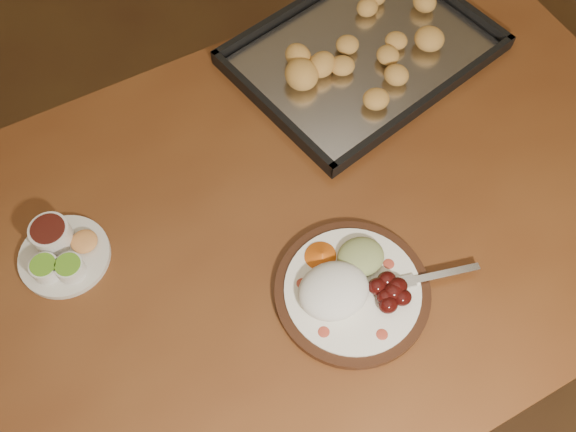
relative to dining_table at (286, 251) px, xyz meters
name	(u,v)px	position (x,y,z in m)	size (l,w,h in m)	color
ground	(207,324)	(-0.18, 0.17, -0.65)	(4.00, 4.00, 0.00)	brown
dining_table	(286,251)	(0.00, 0.00, 0.00)	(1.58, 1.04, 0.75)	brown
dinner_plate	(350,287)	(0.05, -0.15, 0.12)	(0.34, 0.26, 0.06)	#33190E
condiment_saucer	(60,252)	(-0.37, 0.10, 0.12)	(0.15, 0.15, 0.05)	beige
baking_tray	(363,50)	(0.30, 0.31, 0.11)	(0.58, 0.50, 0.05)	black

